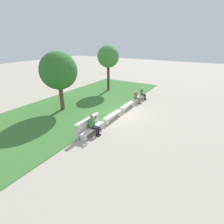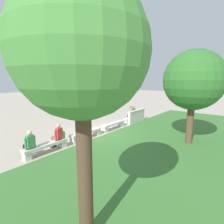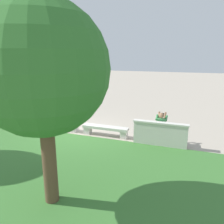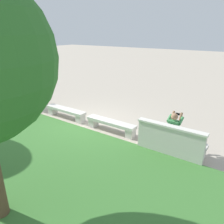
# 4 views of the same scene
# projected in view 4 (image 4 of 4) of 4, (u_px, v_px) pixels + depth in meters

# --- Properties ---
(ground_plane) EXTENTS (80.00, 80.00, 0.00)m
(ground_plane) POSITION_uv_depth(u_px,v_px,m) (87.00, 124.00, 9.31)
(ground_plane) COLOR #B2A593
(bench_main) EXTENTS (2.14, 0.40, 0.45)m
(bench_main) POSITION_uv_depth(u_px,v_px,m) (173.00, 142.00, 7.20)
(bench_main) COLOR beige
(bench_main) RESTS_ON ground
(bench_near) EXTENTS (2.14, 0.40, 0.45)m
(bench_near) POSITION_uv_depth(u_px,v_px,m) (111.00, 124.00, 8.53)
(bench_near) COLOR beige
(bench_near) RESTS_ON ground
(bench_mid) EXTENTS (2.14, 0.40, 0.45)m
(bench_mid) POSITION_uv_depth(u_px,v_px,m) (66.00, 112.00, 9.87)
(bench_mid) COLOR beige
(bench_mid) RESTS_ON ground
(bench_far) EXTENTS (2.14, 0.40, 0.45)m
(bench_far) POSITION_uv_depth(u_px,v_px,m) (31.00, 102.00, 11.20)
(bench_far) COLOR beige
(bench_far) RESTS_ON ground
(backrest_wall_with_plaque) EXTENTS (2.19, 0.24, 1.01)m
(backrest_wall_with_plaque) POSITION_uv_depth(u_px,v_px,m) (170.00, 140.00, 6.86)
(backrest_wall_with_plaque) COLOR beige
(backrest_wall_with_plaque) RESTS_ON ground
(person_photographer) EXTENTS (0.47, 0.72, 1.32)m
(person_photographer) POSITION_uv_depth(u_px,v_px,m) (174.00, 129.00, 7.12)
(person_photographer) COLOR black
(person_photographer) RESTS_ON ground
(person_distant) EXTENTS (0.48, 0.70, 1.26)m
(person_distant) POSITION_uv_depth(u_px,v_px,m) (40.00, 97.00, 10.76)
(person_distant) COLOR black
(person_distant) RESTS_ON ground
(person_companion) EXTENTS (0.48, 0.68, 1.26)m
(person_companion) POSITION_uv_depth(u_px,v_px,m) (23.00, 93.00, 11.51)
(person_companion) COLOR black
(person_companion) RESTS_ON ground
(backpack) EXTENTS (0.28, 0.24, 0.43)m
(backpack) POSITION_uv_depth(u_px,v_px,m) (41.00, 99.00, 10.63)
(backpack) COLOR #4C7F47
(backpack) RESTS_ON bench_far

